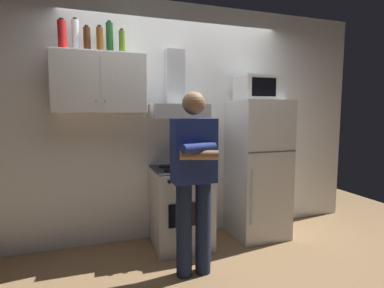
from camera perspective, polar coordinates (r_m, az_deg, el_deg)
ground_plane at (r=3.24m, az=0.00°, el=-20.64°), size 7.00×7.00×0.00m
back_wall_tiled at (r=3.48m, az=-3.11°, el=4.27°), size 4.80×0.10×2.70m
upper_cabinet at (r=3.14m, az=-17.45°, el=11.12°), size 0.90×0.37×0.60m
stove_oven at (r=3.29m, az=-2.24°, el=-12.13°), size 0.60×0.62×0.87m
range_hood at (r=3.25m, az=-2.95°, el=8.51°), size 0.60×0.44×0.75m
refrigerator at (r=3.57m, az=12.62°, el=-4.72°), size 0.60×0.62×1.60m
microwave at (r=3.53m, az=12.81°, el=10.49°), size 0.48×0.37×0.28m
person_standing at (r=2.59m, az=0.37°, el=-6.36°), size 0.38×0.33×1.64m
cooking_pot at (r=3.09m, az=0.65°, el=-3.89°), size 0.30×0.20×0.10m
bottle_wine_green at (r=3.25m, az=-15.71°, el=19.16°), size 0.07×0.07×0.33m
bottle_vodka_clear at (r=3.26m, az=-21.70°, el=18.94°), size 0.07×0.07×0.33m
bottle_beer_brown at (r=3.21m, az=-17.49°, el=18.72°), size 0.07×0.07×0.27m
bottle_rum_dark at (r=3.23m, az=-19.74°, el=18.52°), size 0.07×0.07×0.26m
bottle_olive_oil at (r=3.22m, az=-13.46°, el=18.66°), size 0.06×0.06×0.25m
bottle_soda_red at (r=3.22m, az=-23.93°, el=18.74°), size 0.08×0.08×0.30m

